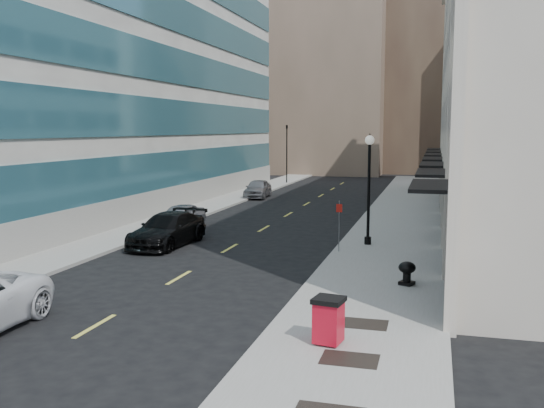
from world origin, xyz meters
The scene contains 19 objects.
ground centered at (0.00, 0.00, 0.00)m, with size 160.00×160.00×0.00m, color black.
sidewalk_right centered at (7.50, 20.00, 0.07)m, with size 5.00×80.00×0.15m, color gray.
sidewalk_left centered at (-6.50, 20.00, 0.07)m, with size 3.00×80.00×0.15m, color gray.
building_left centered at (-15.95, 27.00, 9.99)m, with size 16.14×46.00×20.00m.
skyline_tan_near centered at (-4.00, 68.00, 14.00)m, with size 14.00×18.00×28.00m, color #816854.
skyline_brown centered at (8.00, 72.00, 17.00)m, with size 12.00×16.00×34.00m, color brown.
skyline_tan_far centered at (-14.00, 78.00, 11.00)m, with size 12.00×14.00×22.00m, color #816854.
skyline_stone centered at (18.00, 66.00, 10.00)m, with size 10.00×14.00×20.00m, color beige.
grate_mid centered at (7.60, 1.00, 0.15)m, with size 1.40×1.00×0.01m, color black.
grate_far centered at (7.60, 3.80, 0.15)m, with size 1.40×1.00×0.01m, color black.
road_centerline centered at (0.00, 17.00, 0.01)m, with size 0.15×68.20×0.01m.
traffic_signal centered at (-5.50, 48.00, 5.72)m, with size 0.66×0.66×6.98m.
car_black_pickup centered at (-3.20, 13.89, 0.80)m, with size 2.23×5.50×1.60m, color black.
car_silver_sedan centered at (-4.80, 19.03, 0.69)m, with size 1.64×4.07×1.39m, color gray.
car_grey_sedan centered at (-4.80, 35.00, 0.77)m, with size 1.81×4.50×1.53m, color slate.
trash_bin centered at (6.91, 1.95, 0.82)m, with size 0.87×0.92×1.24m.
lamppost centered at (6.40, 16.00, 3.31)m, with size 0.45×0.45×5.39m.
sign_post centered at (5.30, 13.96, 1.66)m, with size 0.27×0.06×2.34m.
urn_planter centered at (8.60, 8.62, 0.67)m, with size 0.61×0.61×0.85m.
Camera 1 is at (9.47, -13.17, 5.74)m, focal length 40.00 mm.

